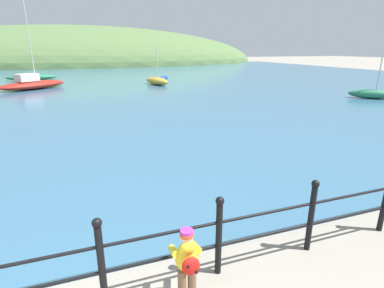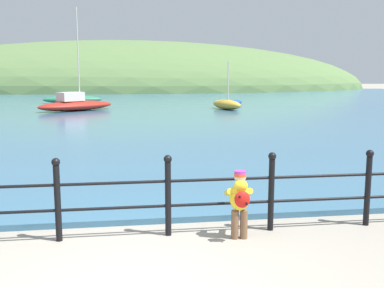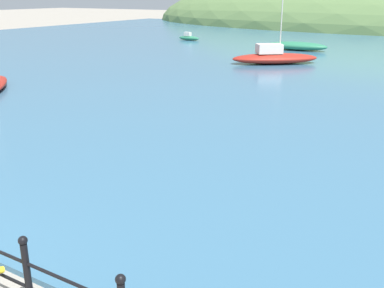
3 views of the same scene
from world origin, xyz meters
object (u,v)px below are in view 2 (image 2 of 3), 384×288
boat_red_dinghy (76,104)px  child_in_coat (240,198)px  boat_twin_mast (73,99)px  boat_nearest_quay (227,104)px  boat_mid_harbor (236,102)px

boat_red_dinghy → child_in_coat: bearing=-78.3°
child_in_coat → boat_twin_mast: (-5.72, 30.08, -0.20)m
child_in_coat → boat_twin_mast: child_in_coat is taller
child_in_coat → boat_twin_mast: size_ratio=0.22×
boat_nearest_quay → boat_twin_mast: boat_nearest_quay is taller
boat_nearest_quay → boat_twin_mast: (-10.59, 7.60, -0.02)m
child_in_coat → boat_mid_harbor: (6.45, 26.33, -0.31)m
boat_nearest_quay → boat_twin_mast: bearing=144.3°
boat_nearest_quay → boat_red_dinghy: size_ratio=0.51×
boat_mid_harbor → boat_twin_mast: size_ratio=0.45×
boat_nearest_quay → boat_twin_mast: 13.04m
child_in_coat → boat_red_dinghy: 23.36m
boat_red_dinghy → boat_mid_harbor: boat_red_dinghy is taller
child_in_coat → boat_mid_harbor: bearing=76.2°
boat_red_dinghy → boat_nearest_quay: bearing=-2.4°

